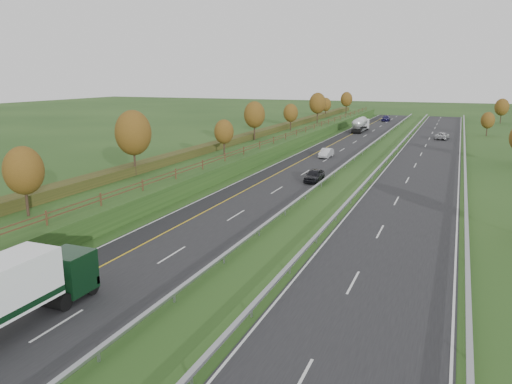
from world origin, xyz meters
TOP-DOWN VIEW (x-y plane):
  - ground at (8.00, 55.00)m, footprint 400.00×400.00m
  - near_carriageway at (0.00, 60.00)m, footprint 10.50×200.00m
  - far_carriageway at (16.50, 60.00)m, footprint 10.50×200.00m
  - hard_shoulder at (-3.75, 60.00)m, footprint 3.00×200.00m
  - lane_markings at (6.40, 59.88)m, footprint 26.75×200.00m
  - embankment_left at (-13.00, 60.00)m, footprint 12.00×200.00m
  - hedge_left at (-15.00, 60.00)m, footprint 2.20×180.00m
  - fence_left at (-8.50, 59.59)m, footprint 0.12×189.06m
  - median_barrier_near at (5.70, 60.00)m, footprint 0.32×200.00m
  - median_barrier_far at (10.80, 60.00)m, footprint 0.32×200.00m
  - outer_barrier_far at (22.30, 60.00)m, footprint 0.32×200.00m
  - trees_left at (-12.64, 56.63)m, footprint 6.64×164.30m
  - trees_far at (29.80, 89.21)m, footprint 8.45×118.60m
  - road_tanker at (-1.43, 103.44)m, footprint 2.40×11.22m
  - car_dark_near at (4.05, 41.64)m, footprint 1.94×4.72m
  - car_silver_mid at (0.60, 61.46)m, footprint 1.67×4.59m
  - car_small_far at (0.35, 135.29)m, footprint 2.29×5.43m
  - car_oncoming at (17.84, 94.78)m, footprint 3.06×5.58m

SIDE VIEW (x-z plane):
  - ground at x=8.00m, z-range 0.00..0.00m
  - near_carriageway at x=0.00m, z-range 0.00..0.04m
  - far_carriageway at x=16.50m, z-range 0.00..0.04m
  - hard_shoulder at x=-3.75m, z-range 0.00..0.04m
  - lane_markings at x=6.40m, z-range 0.04..0.05m
  - median_barrier_near at x=5.70m, z-range 0.26..0.97m
  - median_barrier_far at x=10.80m, z-range 0.26..0.97m
  - outer_barrier_far at x=22.30m, z-range 0.26..0.97m
  - car_oncoming at x=17.84m, z-range 0.04..1.52m
  - car_silver_mid at x=0.60m, z-range 0.04..1.54m
  - car_small_far at x=0.35m, z-range 0.04..1.60m
  - car_dark_near at x=4.05m, z-range 0.04..1.64m
  - embankment_left at x=-13.00m, z-range 0.00..2.00m
  - road_tanker at x=-1.43m, z-range 0.13..3.59m
  - hedge_left at x=-15.00m, z-range 2.00..3.10m
  - fence_left at x=-8.50m, z-range 2.13..3.33m
  - trees_far at x=29.80m, z-range 0.69..7.81m
  - trees_left at x=-12.64m, z-range 2.53..10.20m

